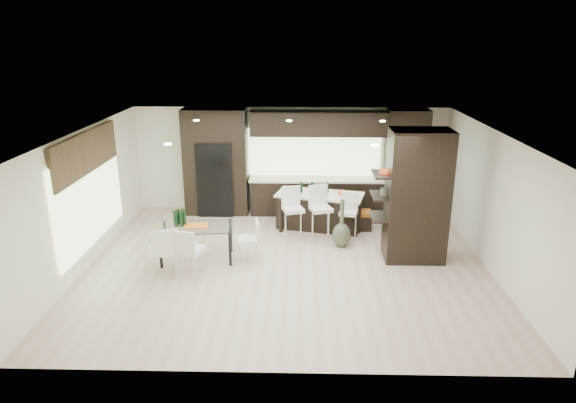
{
  "coord_description": "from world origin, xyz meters",
  "views": [
    {
      "loc": [
        0.26,
        -9.49,
        4.46
      ],
      "look_at": [
        0.0,
        0.6,
        1.15
      ],
      "focal_mm": 32.0,
      "sensor_mm": 36.0,
      "label": 1
    }
  ],
  "objects_px": {
    "stool_right": "(348,221)",
    "kitchen_island": "(320,211)",
    "dining_table": "(197,243)",
    "chair_end": "(248,242)",
    "stool_mid": "(321,218)",
    "chair_far": "(164,253)",
    "floor_vase": "(342,223)",
    "chair_near": "(189,254)",
    "bench": "(347,219)",
    "stool_left": "(293,219)"
  },
  "relations": [
    {
      "from": "bench",
      "to": "floor_vase",
      "type": "height_order",
      "value": "floor_vase"
    },
    {
      "from": "stool_left",
      "to": "kitchen_island",
      "type": "bearing_deg",
      "value": 32.56
    },
    {
      "from": "stool_left",
      "to": "bench",
      "type": "distance_m",
      "value": 1.48
    },
    {
      "from": "chair_far",
      "to": "stool_mid",
      "type": "bearing_deg",
      "value": 10.75
    },
    {
      "from": "chair_far",
      "to": "floor_vase",
      "type": "bearing_deg",
      "value": 1.85
    },
    {
      "from": "stool_right",
      "to": "dining_table",
      "type": "height_order",
      "value": "stool_right"
    },
    {
      "from": "stool_left",
      "to": "chair_far",
      "type": "height_order",
      "value": "stool_left"
    },
    {
      "from": "kitchen_island",
      "to": "stool_right",
      "type": "relative_size",
      "value": 2.34
    },
    {
      "from": "bench",
      "to": "floor_vase",
      "type": "xyz_separation_m",
      "value": [
        -0.21,
        -1.12,
        0.32
      ]
    },
    {
      "from": "dining_table",
      "to": "chair_far",
      "type": "distance_m",
      "value": 0.91
    },
    {
      "from": "stool_left",
      "to": "chair_near",
      "type": "height_order",
      "value": "stool_left"
    },
    {
      "from": "stool_mid",
      "to": "floor_vase",
      "type": "relative_size",
      "value": 0.92
    },
    {
      "from": "bench",
      "to": "floor_vase",
      "type": "bearing_deg",
      "value": -98.93
    },
    {
      "from": "dining_table",
      "to": "chair_far",
      "type": "xyz_separation_m",
      "value": [
        -0.48,
        -0.77,
        0.11
      ]
    },
    {
      "from": "chair_near",
      "to": "stool_mid",
      "type": "bearing_deg",
      "value": 52.62
    },
    {
      "from": "bench",
      "to": "floor_vase",
      "type": "relative_size",
      "value": 1.06
    },
    {
      "from": "bench",
      "to": "dining_table",
      "type": "relative_size",
      "value": 0.75
    },
    {
      "from": "stool_right",
      "to": "kitchen_island",
      "type": "bearing_deg",
      "value": 144.03
    },
    {
      "from": "stool_mid",
      "to": "chair_near",
      "type": "relative_size",
      "value": 1.07
    },
    {
      "from": "chair_end",
      "to": "stool_right",
      "type": "bearing_deg",
      "value": -71.09
    },
    {
      "from": "bench",
      "to": "dining_table",
      "type": "bearing_deg",
      "value": -147.92
    },
    {
      "from": "stool_left",
      "to": "stool_right",
      "type": "relative_size",
      "value": 1.12
    },
    {
      "from": "kitchen_island",
      "to": "dining_table",
      "type": "xyz_separation_m",
      "value": [
        -2.58,
        -1.94,
        -0.05
      ]
    },
    {
      "from": "stool_mid",
      "to": "chair_far",
      "type": "height_order",
      "value": "stool_mid"
    },
    {
      "from": "floor_vase",
      "to": "bench",
      "type": "bearing_deg",
      "value": 79.19
    },
    {
      "from": "dining_table",
      "to": "chair_end",
      "type": "distance_m",
      "value": 1.06
    },
    {
      "from": "dining_table",
      "to": "chair_end",
      "type": "xyz_separation_m",
      "value": [
        1.06,
        0.0,
        0.02
      ]
    },
    {
      "from": "stool_mid",
      "to": "chair_far",
      "type": "bearing_deg",
      "value": -166.87
    },
    {
      "from": "kitchen_island",
      "to": "dining_table",
      "type": "distance_m",
      "value": 3.23
    },
    {
      "from": "chair_near",
      "to": "stool_right",
      "type": "bearing_deg",
      "value": 47.29
    },
    {
      "from": "dining_table",
      "to": "chair_near",
      "type": "relative_size",
      "value": 1.65
    },
    {
      "from": "stool_right",
      "to": "chair_end",
      "type": "height_order",
      "value": "stool_right"
    },
    {
      "from": "stool_left",
      "to": "bench",
      "type": "height_order",
      "value": "stool_left"
    },
    {
      "from": "kitchen_island",
      "to": "stool_right",
      "type": "height_order",
      "value": "stool_right"
    },
    {
      "from": "chair_far",
      "to": "chair_end",
      "type": "distance_m",
      "value": 1.72
    },
    {
      "from": "kitchen_island",
      "to": "chair_end",
      "type": "xyz_separation_m",
      "value": [
        -1.52,
        -1.94,
        -0.03
      ]
    },
    {
      "from": "stool_mid",
      "to": "chair_near",
      "type": "xyz_separation_m",
      "value": [
        -2.58,
        -1.94,
        -0.03
      ]
    },
    {
      "from": "stool_mid",
      "to": "floor_vase",
      "type": "xyz_separation_m",
      "value": [
        0.44,
        -0.42,
        0.04
      ]
    },
    {
      "from": "kitchen_island",
      "to": "chair_far",
      "type": "distance_m",
      "value": 4.08
    },
    {
      "from": "floor_vase",
      "to": "chair_far",
      "type": "relative_size",
      "value": 1.14
    },
    {
      "from": "kitchen_island",
      "to": "stool_right",
      "type": "xyz_separation_m",
      "value": [
        0.62,
        -0.72,
        0.01
      ]
    },
    {
      "from": "stool_right",
      "to": "chair_near",
      "type": "xyz_separation_m",
      "value": [
        -3.2,
        -1.97,
        0.03
      ]
    },
    {
      "from": "stool_mid",
      "to": "floor_vase",
      "type": "bearing_deg",
      "value": -62.72
    },
    {
      "from": "stool_right",
      "to": "bench",
      "type": "distance_m",
      "value": 0.71
    },
    {
      "from": "stool_left",
      "to": "chair_near",
      "type": "xyz_separation_m",
      "value": [
        -1.96,
        -1.95,
        -0.02
      ]
    },
    {
      "from": "stool_left",
      "to": "bench",
      "type": "relative_size",
      "value": 0.84
    },
    {
      "from": "floor_vase",
      "to": "chair_near",
      "type": "height_order",
      "value": "floor_vase"
    },
    {
      "from": "stool_right",
      "to": "floor_vase",
      "type": "relative_size",
      "value": 0.8
    },
    {
      "from": "kitchen_island",
      "to": "chair_end",
      "type": "bearing_deg",
      "value": -114.2
    },
    {
      "from": "stool_left",
      "to": "floor_vase",
      "type": "bearing_deg",
      "value": -39.58
    }
  ]
}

